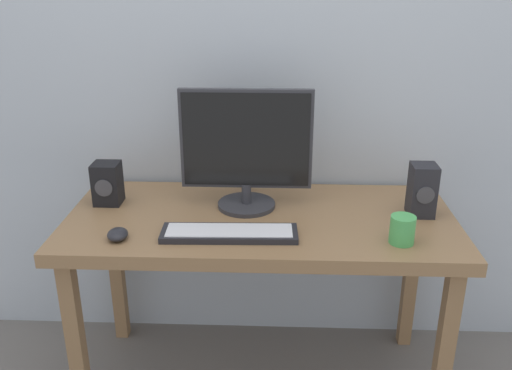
{
  "coord_description": "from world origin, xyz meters",
  "views": [
    {
      "loc": [
        0.05,
        -1.8,
        1.57
      ],
      "look_at": [
        -0.02,
        0.0,
        0.85
      ],
      "focal_mm": 38.35,
      "sensor_mm": 36.0,
      "label": 1
    }
  ],
  "objects_px": {
    "monitor": "(246,149)",
    "mouse": "(118,234)",
    "speaker_right": "(422,190)",
    "keyboard_primary": "(229,233)",
    "speaker_left": "(107,183)",
    "coffee_mug": "(402,230)",
    "desk": "(261,235)"
  },
  "relations": [
    {
      "from": "monitor",
      "to": "coffee_mug",
      "type": "xyz_separation_m",
      "value": [
        0.52,
        -0.28,
        -0.18
      ]
    },
    {
      "from": "monitor",
      "to": "mouse",
      "type": "distance_m",
      "value": 0.55
    },
    {
      "from": "keyboard_primary",
      "to": "desk",
      "type": "bearing_deg",
      "value": 59.32
    },
    {
      "from": "speaker_left",
      "to": "desk",
      "type": "bearing_deg",
      "value": -9.12
    },
    {
      "from": "coffee_mug",
      "to": "keyboard_primary",
      "type": "bearing_deg",
      "value": 177.59
    },
    {
      "from": "speaker_right",
      "to": "speaker_left",
      "type": "height_order",
      "value": "speaker_right"
    },
    {
      "from": "speaker_right",
      "to": "coffee_mug",
      "type": "distance_m",
      "value": 0.26
    },
    {
      "from": "keyboard_primary",
      "to": "mouse",
      "type": "distance_m",
      "value": 0.37
    },
    {
      "from": "monitor",
      "to": "speaker_right",
      "type": "bearing_deg",
      "value": -4.85
    },
    {
      "from": "monitor",
      "to": "keyboard_primary",
      "type": "distance_m",
      "value": 0.34
    },
    {
      "from": "monitor",
      "to": "speaker_right",
      "type": "distance_m",
      "value": 0.65
    },
    {
      "from": "keyboard_primary",
      "to": "speaker_left",
      "type": "height_order",
      "value": "speaker_left"
    },
    {
      "from": "keyboard_primary",
      "to": "mouse",
      "type": "height_order",
      "value": "mouse"
    },
    {
      "from": "coffee_mug",
      "to": "speaker_left",
      "type": "bearing_deg",
      "value": 164.81
    },
    {
      "from": "speaker_left",
      "to": "keyboard_primary",
      "type": "bearing_deg",
      "value": -28.36
    },
    {
      "from": "desk",
      "to": "monitor",
      "type": "relative_size",
      "value": 2.92
    },
    {
      "from": "monitor",
      "to": "coffee_mug",
      "type": "distance_m",
      "value": 0.62
    },
    {
      "from": "desk",
      "to": "keyboard_primary",
      "type": "distance_m",
      "value": 0.22
    },
    {
      "from": "monitor",
      "to": "speaker_right",
      "type": "xyz_separation_m",
      "value": [
        0.64,
        -0.05,
        -0.13
      ]
    },
    {
      "from": "speaker_right",
      "to": "speaker_left",
      "type": "bearing_deg",
      "value": 177.11
    },
    {
      "from": "mouse",
      "to": "speaker_right",
      "type": "xyz_separation_m",
      "value": [
        1.05,
        0.24,
        0.08
      ]
    },
    {
      "from": "keyboard_primary",
      "to": "speaker_left",
      "type": "distance_m",
      "value": 0.55
    },
    {
      "from": "speaker_right",
      "to": "keyboard_primary",
      "type": "bearing_deg",
      "value": -163.39
    },
    {
      "from": "mouse",
      "to": "coffee_mug",
      "type": "relative_size",
      "value": 0.91
    },
    {
      "from": "keyboard_primary",
      "to": "monitor",
      "type": "bearing_deg",
      "value": 80.41
    },
    {
      "from": "monitor",
      "to": "keyboard_primary",
      "type": "bearing_deg",
      "value": -99.59
    },
    {
      "from": "keyboard_primary",
      "to": "speaker_right",
      "type": "height_order",
      "value": "speaker_right"
    },
    {
      "from": "monitor",
      "to": "coffee_mug",
      "type": "height_order",
      "value": "monitor"
    },
    {
      "from": "monitor",
      "to": "speaker_left",
      "type": "bearing_deg",
      "value": 179.47
    },
    {
      "from": "monitor",
      "to": "keyboard_primary",
      "type": "relative_size",
      "value": 1.05
    },
    {
      "from": "speaker_right",
      "to": "speaker_left",
      "type": "distance_m",
      "value": 1.17
    },
    {
      "from": "keyboard_primary",
      "to": "mouse",
      "type": "bearing_deg",
      "value": -174.48
    }
  ]
}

